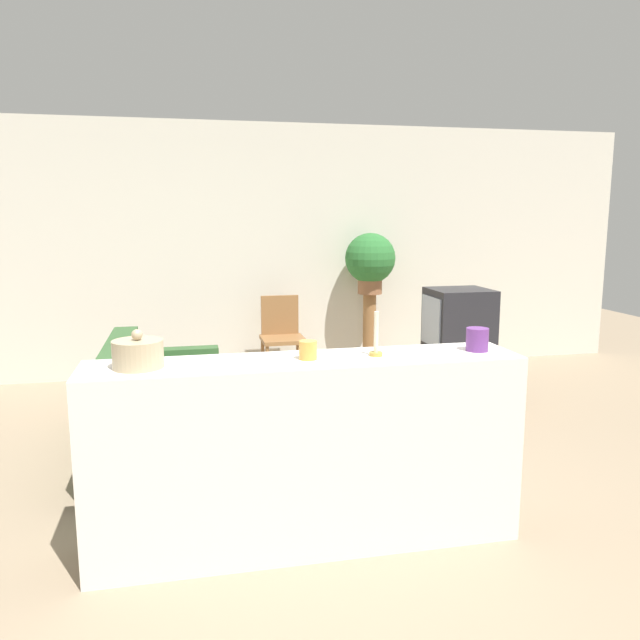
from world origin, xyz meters
TOP-DOWN VIEW (x-y plane):
  - ground_plane at (0.00, 0.00)m, footprint 14.00×14.00m
  - wall_back at (0.00, 3.43)m, footprint 9.00×0.06m
  - couch at (-0.81, 1.28)m, footprint 0.90×2.06m
  - tv_stand at (1.80, 1.73)m, footprint 0.72×0.52m
  - television at (1.79, 1.73)m, footprint 0.54×0.50m
  - wooden_chair at (0.38, 2.94)m, footprint 0.44×0.44m
  - plant_stand at (1.38, 3.10)m, footprint 0.14×0.14m
  - potted_plant at (1.38, 3.10)m, footprint 0.55×0.55m
  - foreground_counter at (0.00, -0.34)m, footprint 2.24×0.44m
  - decorative_bowl at (-0.83, -0.34)m, footprint 0.24×0.24m
  - candle_jar at (0.01, -0.34)m, footprint 0.09×0.09m
  - candlestick at (0.37, -0.34)m, footprint 0.07×0.07m
  - coffee_tin at (0.94, -0.34)m, footprint 0.12×0.12m

SIDE VIEW (x-z plane):
  - ground_plane at x=0.00m, z-range 0.00..0.00m
  - tv_stand at x=1.80m, z-range 0.00..0.52m
  - couch at x=-0.81m, z-range -0.11..0.64m
  - plant_stand at x=1.38m, z-range 0.00..0.88m
  - foreground_counter at x=0.00m, z-range 0.00..1.01m
  - wooden_chair at x=0.38m, z-range 0.06..0.95m
  - television at x=1.79m, z-range 0.52..1.08m
  - candle_jar at x=0.01m, z-range 1.01..1.10m
  - coffee_tin at x=0.94m, z-range 1.01..1.13m
  - decorative_bowl at x=-0.83m, z-range 0.98..1.17m
  - candlestick at x=0.37m, z-range 0.96..1.20m
  - potted_plant at x=1.38m, z-range 0.92..1.58m
  - wall_back at x=0.00m, z-range 0.00..2.70m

